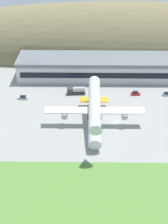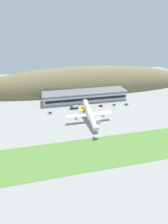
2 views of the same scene
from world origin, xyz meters
name	(u,v)px [view 2 (image 2 of 2)]	position (x,y,z in m)	size (l,w,h in m)	color
ground_plane	(98,119)	(0.00, 0.00, 0.00)	(375.51, 375.51, 0.00)	gray
grass_strip_foreground	(118,149)	(0.00, -41.28, 0.04)	(337.96, 30.59, 0.08)	#568438
hill_backdrop	(87,88)	(11.21, 85.58, 0.00)	(293.09, 63.52, 54.36)	olive
terminal_building	(85,95)	(-0.66, 45.39, 5.48)	(87.75, 20.47, 9.68)	silver
cargo_airplane	(90,114)	(-8.07, -2.08, 6.73)	(37.25, 45.72, 15.29)	silver
service_car_0	(101,106)	(10.22, 24.55, 0.67)	(3.99, 2.11, 1.62)	#B21E1E
service_car_1	(126,105)	(36.01, 22.08, 0.62)	(4.60, 1.88, 1.50)	#999EA3
service_car_2	(50,113)	(-38.64, 19.75, 0.60)	(4.45, 2.08, 1.46)	#999EA3
service_car_3	(114,105)	(23.88, 24.11, 0.60)	(3.96, 2.17, 1.45)	#999EA3
fuel_truck	(74,107)	(-15.75, 25.11, 1.59)	(8.07, 2.87, 3.36)	#333338
traffic_cone_0	(130,111)	(33.02, 8.72, 0.28)	(0.52, 0.52, 0.58)	orange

